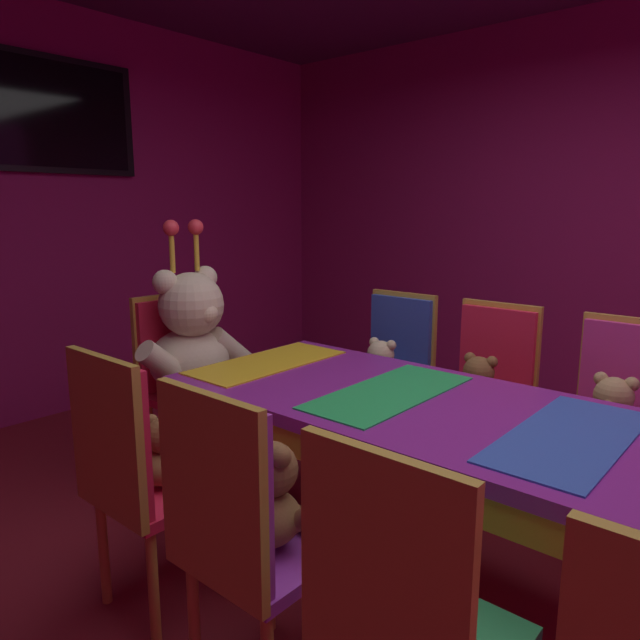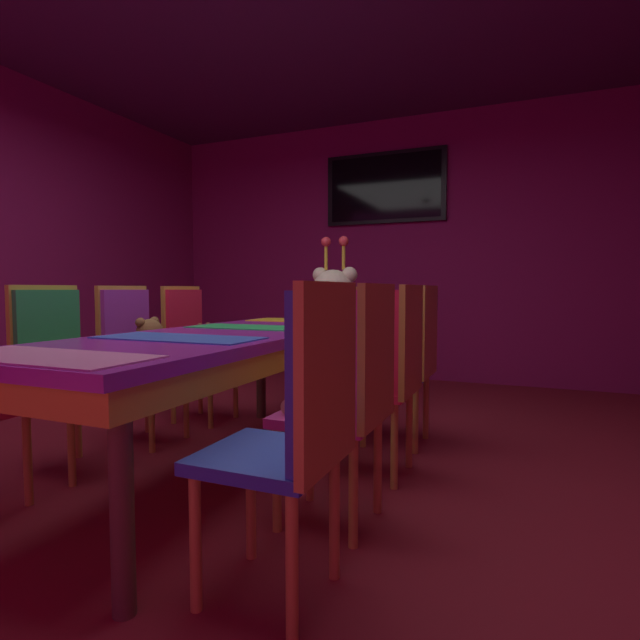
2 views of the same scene
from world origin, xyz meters
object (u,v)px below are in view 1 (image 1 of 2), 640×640
at_px(teddy_left_3, 165,455).
at_px(wall_tv, 40,113).
at_px(teddy_right_1, 611,418).
at_px(chair_left_2, 235,520).
at_px(chair_right_1, 621,408).
at_px(teddy_right_2, 477,390).
at_px(chair_left_1, 400,609).
at_px(king_teddy_bear, 194,342).
at_px(throne_chair, 176,365).
at_px(teddy_right_3, 380,370).
at_px(banquet_table, 469,436).
at_px(chair_left_3, 130,461).
at_px(chair_right_2, 491,381).
at_px(teddy_left_2, 272,499).
at_px(chair_right_3, 395,363).

relative_size(teddy_left_3, wall_tv, 0.21).
xyz_separation_m(teddy_right_1, wall_tv, (-0.70, 3.40, 1.46)).
distance_m(chair_left_2, chair_right_1, 1.79).
distance_m(teddy_left_3, teddy_right_2, 1.49).
bearing_deg(chair_left_1, king_teddy_bear, 64.97).
bearing_deg(teddy_right_2, teddy_right_1, 89.72).
bearing_deg(wall_tv, throne_chair, -90.00).
height_order(chair_left_2, teddy_right_2, chair_left_2).
distance_m(teddy_right_3, wall_tv, 2.76).
bearing_deg(chair_right_1, chair_left_2, -18.44).
distance_m(banquet_table, teddy_left_3, 1.09).
xyz_separation_m(banquet_table, teddy_right_1, (0.70, -0.29, -0.06)).
height_order(teddy_right_2, throne_chair, throne_chair).
bearing_deg(chair_right_1, throne_chair, -67.49).
height_order(chair_left_3, chair_right_2, same).
relative_size(chair_right_2, teddy_right_3, 3.14).
bearing_deg(chair_left_3, chair_left_2, -91.73).
xyz_separation_m(teddy_right_1, teddy_right_3, (-0.01, 1.15, -0.01)).
bearing_deg(king_teddy_bear, teddy_left_2, -28.59).
xyz_separation_m(chair_right_1, chair_right_2, (0.00, 0.60, 0.00)).
relative_size(chair_left_2, teddy_left_3, 3.58).
height_order(teddy_left_3, teddy_right_1, teddy_right_1).
distance_m(chair_left_1, teddy_right_2, 1.67).
bearing_deg(chair_left_1, teddy_right_3, 36.35).
bearing_deg(chair_left_2, teddy_right_3, 20.92).
bearing_deg(banquet_table, teddy_left_3, 129.70).
xyz_separation_m(chair_left_3, wall_tv, (0.84, 2.27, 1.45)).
relative_size(chair_left_1, teddy_left_3, 3.58).
bearing_deg(teddy_right_3, teddy_right_2, 91.77).
bearing_deg(chair_left_3, teddy_left_3, -0.00).
height_order(chair_left_3, king_teddy_bear, king_teddy_bear).
distance_m(teddy_left_3, chair_right_3, 1.52).
xyz_separation_m(chair_left_2, teddy_left_3, (0.16, 0.56, -0.03)).
bearing_deg(throne_chair, teddy_right_3, 37.79).
height_order(chair_right_3, wall_tv, wall_tv).
bearing_deg(wall_tv, chair_right_1, -76.05).
distance_m(teddy_right_1, teddy_right_2, 0.60).
distance_m(banquet_table, teddy_right_2, 0.77).
bearing_deg(teddy_right_2, chair_left_3, -19.05).
height_order(teddy_right_3, wall_tv, wall_tv).
distance_m(teddy_left_3, teddy_right_3, 1.38).
height_order(banquet_table, chair_right_3, chair_right_3).
relative_size(chair_left_1, chair_left_3, 1.00).
bearing_deg(chair_right_2, banquet_table, 19.93).
bearing_deg(chair_right_1, chair_right_3, -89.22).
bearing_deg(chair_left_3, teddy_right_2, -19.05).
xyz_separation_m(chair_right_1, king_teddy_bear, (-0.84, 1.86, 0.16)).
distance_m(chair_left_1, teddy_left_3, 1.13).
height_order(chair_left_2, chair_right_2, same).
bearing_deg(banquet_table, king_teddy_bear, 90.00).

